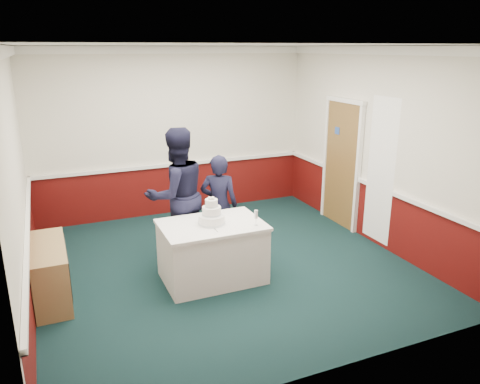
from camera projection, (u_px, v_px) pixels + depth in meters
name	position (u px, v px, depth m)	size (l,w,h in m)	color
ground	(225.00, 265.00, 6.66)	(5.00, 5.00, 0.00)	black
room_shell	(213.00, 121.00, 6.64)	(5.00, 5.00, 3.00)	silver
sideboard	(51.00, 272.00, 5.69)	(0.41, 1.20, 0.70)	#A1834E
cake_table	(212.00, 251.00, 6.16)	(1.32, 0.92, 0.79)	white
wedding_cake	(212.00, 216.00, 6.01)	(0.35, 0.35, 0.36)	white
cake_knife	(215.00, 229.00, 5.86)	(0.01, 0.22, 0.01)	silver
champagne_flute	(256.00, 215.00, 5.95)	(0.05, 0.05, 0.21)	silver
person_man	(177.00, 195.00, 6.63)	(0.94, 0.73, 1.93)	black
person_woman	(219.00, 205.00, 6.86)	(0.55, 0.36, 1.51)	black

